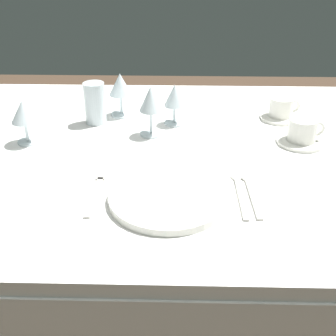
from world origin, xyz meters
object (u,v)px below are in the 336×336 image
at_px(spoon_soup, 238,189).
at_px(coffee_cup_right, 302,130).
at_px(wine_glass_far, 119,87).
at_px(spoon_dessert, 249,189).
at_px(coffee_cup_left, 281,107).
at_px(dinner_plate, 167,197).
at_px(wine_glass_left, 22,113).
at_px(wine_glass_centre, 173,98).
at_px(wine_glass_right, 149,102).
at_px(drink_tumbler, 94,106).
at_px(fork_outer, 95,191).

height_order(spoon_soup, coffee_cup_right, coffee_cup_right).
height_order(spoon_soup, wine_glass_far, wine_glass_far).
relative_size(spoon_dessert, coffee_cup_left, 2.04).
bearing_deg(dinner_plate, wine_glass_left, 144.62).
height_order(wine_glass_left, wine_glass_far, wine_glass_far).
bearing_deg(dinner_plate, coffee_cup_left, 54.31).
xyz_separation_m(spoon_soup, spoon_dessert, (0.03, -0.00, -0.00)).
height_order(spoon_soup, wine_glass_left, wine_glass_left).
xyz_separation_m(spoon_dessert, wine_glass_centre, (-0.19, 0.40, 0.09)).
distance_m(spoon_soup, coffee_cup_right, 0.34).
xyz_separation_m(wine_glass_centre, wine_glass_right, (-0.07, -0.08, 0.02)).
height_order(coffee_cup_left, wine_glass_left, wine_glass_left).
distance_m(wine_glass_left, drink_tumbler, 0.24).
height_order(dinner_plate, coffee_cup_left, coffee_cup_left).
relative_size(dinner_plate, fork_outer, 1.37).
bearing_deg(wine_glass_right, wine_glass_left, -169.77).
bearing_deg(drink_tumbler, wine_glass_centre, -1.05).
bearing_deg(spoon_soup, coffee_cup_right, 51.29).
bearing_deg(wine_glass_right, fork_outer, -109.25).
xyz_separation_m(wine_glass_left, wine_glass_far, (0.25, 0.22, 0.01)).
bearing_deg(coffee_cup_left, drink_tumbler, -175.62).
relative_size(coffee_cup_right, wine_glass_right, 0.69).
bearing_deg(wine_glass_left, coffee_cup_left, 14.42).
bearing_deg(wine_glass_left, dinner_plate, -35.38).
bearing_deg(coffee_cup_right, wine_glass_far, 160.19).
distance_m(fork_outer, drink_tumbler, 0.43).
bearing_deg(wine_glass_left, wine_glass_centre, 19.20).
height_order(coffee_cup_left, wine_glass_centre, wine_glass_centre).
bearing_deg(wine_glass_right, wine_glass_far, 125.27).
xyz_separation_m(dinner_plate, coffee_cup_right, (0.38, 0.32, 0.03)).
distance_m(spoon_dessert, coffee_cup_right, 0.33).
relative_size(fork_outer, coffee_cup_left, 2.06).
xyz_separation_m(wine_glass_far, drink_tumbler, (-0.07, -0.06, -0.04)).
bearing_deg(wine_glass_far, wine_glass_centre, -20.99).
relative_size(spoon_dessert, wine_glass_left, 1.55).
relative_size(dinner_plate, wine_glass_right, 1.83).
distance_m(dinner_plate, wine_glass_right, 0.38).
bearing_deg(dinner_plate, wine_glass_far, 108.10).
xyz_separation_m(spoon_dessert, wine_glass_right, (-0.26, 0.31, 0.10)).
relative_size(spoon_dessert, wine_glass_far, 1.41).
bearing_deg(fork_outer, coffee_cup_right, 26.76).
height_order(coffee_cup_right, wine_glass_far, wine_glass_far).
height_order(spoon_dessert, wine_glass_left, wine_glass_left).
height_order(wine_glass_right, drink_tumbler, wine_glass_right).
bearing_deg(wine_glass_far, coffee_cup_left, -1.88).
bearing_deg(wine_glass_centre, coffee_cup_right, -19.25).
bearing_deg(drink_tumbler, dinner_plate, -61.70).
bearing_deg(wine_glass_centre, spoon_soup, -67.63).
distance_m(fork_outer, wine_glass_left, 0.37).
relative_size(coffee_cup_left, wine_glass_right, 0.65).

